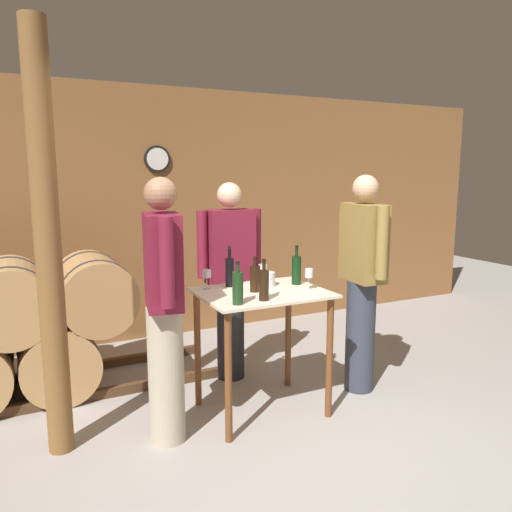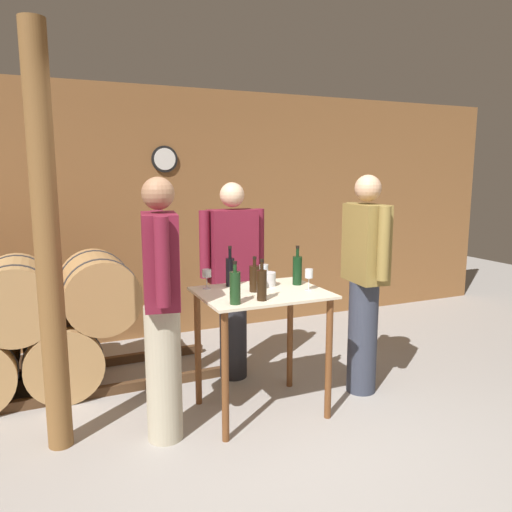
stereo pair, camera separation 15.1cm
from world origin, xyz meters
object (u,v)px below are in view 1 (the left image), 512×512
object	(u,v)px
wine_bottle_far_right	(296,269)
ice_bucket	(267,279)
wine_bottle_left	(230,271)
wine_glass_near_center	(263,269)
wine_bottle_right	(255,278)
wine_bottle_center	(264,284)
wooden_post	(48,247)
person_visitor_with_scarf	(362,279)
wine_bottle_far_left	(238,287)
person_host	(230,277)
wine_glass_near_right	(309,274)
person_visitor_bearded	(164,306)
wine_glass_near_left	(207,274)

from	to	relation	value
wine_bottle_far_right	ice_bucket	size ratio (longest dim) A/B	2.52
wine_bottle_left	wine_glass_near_center	size ratio (longest dim) A/B	2.15
wine_bottle_right	wine_bottle_center	bearing A→B (deg)	-102.72
wine_bottle_left	wine_glass_near_center	distance (m)	0.29
wooden_post	person_visitor_with_scarf	distance (m)	2.38
wine_bottle_center	wine_glass_near_center	world-z (taller)	wine_bottle_center
wine_glass_near_center	wine_bottle_far_left	bearing A→B (deg)	-130.84
wine_bottle_right	person_host	world-z (taller)	person_host
person_host	wine_glass_near_center	bearing A→B (deg)	-76.56
wine_glass_near_right	person_visitor_bearded	size ratio (longest dim) A/B	0.09
wine_bottle_center	ice_bucket	size ratio (longest dim) A/B	2.37
wooden_post	wine_glass_near_left	bearing A→B (deg)	7.80
wooden_post	wine_glass_near_right	bearing A→B (deg)	-6.23
wine_bottle_left	wine_bottle_right	distance (m)	0.26
wine_bottle_far_left	wine_bottle_center	xyz separation A→B (m)	(0.20, 0.02, -0.00)
wine_glass_near_left	person_host	distance (m)	0.61
wine_bottle_right	wine_glass_near_center	xyz separation A→B (m)	(0.19, 0.25, 0.01)
wine_glass_near_center	person_visitor_bearded	bearing A→B (deg)	-157.94
person_visitor_bearded	wine_glass_near_center	bearing A→B (deg)	22.06
wine_bottle_far_left	wine_bottle_center	world-z (taller)	wine_bottle_far_left
wine_bottle_center	wine_glass_near_right	size ratio (longest dim) A/B	1.81
wine_bottle_left	wine_glass_near_center	xyz separation A→B (m)	(0.29, 0.01, -0.01)
wine_glass_near_left	wine_glass_near_right	bearing A→B (deg)	-26.66
ice_bucket	wine_bottle_center	bearing A→B (deg)	-120.55
wooden_post	person_visitor_with_scarf	bearing A→B (deg)	-2.66
wine_bottle_right	wine_glass_near_left	size ratio (longest dim) A/B	1.75
wine_bottle_center	wine_glass_near_right	bearing A→B (deg)	16.92
wooden_post	wine_bottle_left	distance (m)	1.33
wine_bottle_left	wine_glass_near_center	bearing A→B (deg)	2.82
wine_bottle_center	wine_bottle_left	bearing A→B (deg)	95.17
ice_bucket	person_visitor_with_scarf	xyz separation A→B (m)	(0.79, -0.16, -0.04)
wine_bottle_center	person_visitor_with_scarf	world-z (taller)	person_visitor_with_scarf
wine_bottle_left	wine_glass_near_right	size ratio (longest dim) A/B	1.96
wine_glass_near_center	ice_bucket	world-z (taller)	wine_glass_near_center
wooden_post	wine_glass_near_left	size ratio (longest dim) A/B	17.99
wine_glass_near_center	person_host	distance (m)	0.46
wine_bottle_far_left	wine_glass_near_right	distance (m)	0.67
wine_glass_near_center	wine_glass_near_right	xyz separation A→B (m)	(0.20, -0.37, 0.01)
wine_bottle_far_left	wine_glass_near_left	xyz separation A→B (m)	(-0.03, 0.49, -0.00)
wine_bottle_right	wine_bottle_far_right	distance (m)	0.41
wine_bottle_far_left	person_host	world-z (taller)	person_host
wine_bottle_center	wine_glass_near_center	size ratio (longest dim) A/B	1.98
wine_bottle_far_right	wooden_post	bearing A→B (deg)	-179.94
person_visitor_bearded	wine_bottle_left	bearing A→B (deg)	29.82
wooden_post	wine_glass_near_center	bearing A→B (deg)	6.33
wine_bottle_right	person_host	bearing A→B (deg)	82.53
wine_glass_near_left	wine_bottle_far_right	bearing A→B (deg)	-12.06
wine_bottle_center	wine_bottle_far_right	xyz separation A→B (m)	(0.46, 0.33, 0.01)
wine_bottle_center	wine_glass_near_center	bearing A→B (deg)	63.89
wine_bottle_left	person_host	bearing A→B (deg)	66.54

